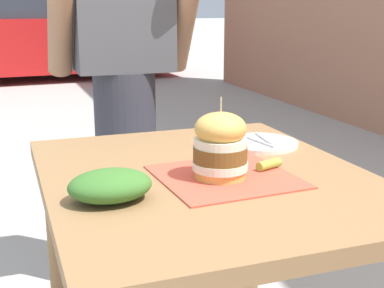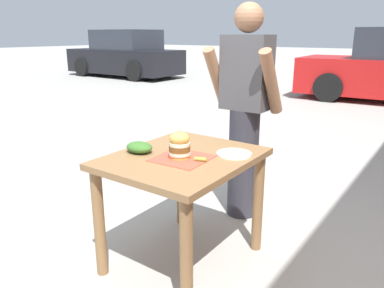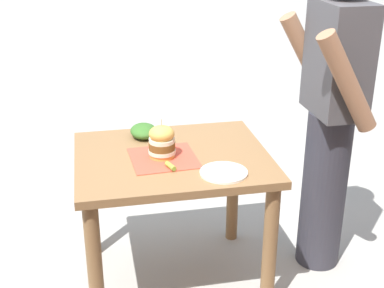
{
  "view_description": "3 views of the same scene",
  "coord_description": "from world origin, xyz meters",
  "px_view_note": "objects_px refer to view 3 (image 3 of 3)",
  "views": [
    {
      "loc": [
        -0.46,
        -1.18,
        1.15
      ],
      "look_at": [
        0.0,
        0.1,
        0.79
      ],
      "focal_mm": 50.0,
      "sensor_mm": 36.0,
      "label": 1
    },
    {
      "loc": [
        1.33,
        -1.76,
        1.47
      ],
      "look_at": [
        0.0,
        0.1,
        0.79
      ],
      "focal_mm": 35.0,
      "sensor_mm": 36.0,
      "label": 2
    },
    {
      "loc": [
        2.37,
        -0.38,
        1.83
      ],
      "look_at": [
        0.0,
        0.1,
        0.79
      ],
      "focal_mm": 50.0,
      "sensor_mm": 36.0,
      "label": 3
    }
  ],
  "objects_px": {
    "sandwich": "(162,142)",
    "pickle_spear": "(171,166)",
    "patio_table": "(173,180)",
    "diner_across_table": "(331,115)",
    "side_salad": "(144,131)",
    "side_plate_with_forks": "(224,172)"
  },
  "relations": [
    {
      "from": "pickle_spear",
      "to": "side_salad",
      "type": "xyz_separation_m",
      "value": [
        -0.42,
        -0.08,
        0.02
      ]
    },
    {
      "from": "sandwich",
      "to": "side_salad",
      "type": "height_order",
      "value": "sandwich"
    },
    {
      "from": "pickle_spear",
      "to": "diner_across_table",
      "type": "xyz_separation_m",
      "value": [
        -0.17,
        0.87,
        0.13
      ]
    },
    {
      "from": "sandwich",
      "to": "side_salad",
      "type": "relative_size",
      "value": 1.08
    },
    {
      "from": "patio_table",
      "to": "sandwich",
      "type": "xyz_separation_m",
      "value": [
        0.02,
        -0.05,
        0.22
      ]
    },
    {
      "from": "side_plate_with_forks",
      "to": "sandwich",
      "type": "bearing_deg",
      "value": -133.37
    },
    {
      "from": "pickle_spear",
      "to": "side_plate_with_forks",
      "type": "relative_size",
      "value": 0.32
    },
    {
      "from": "patio_table",
      "to": "sandwich",
      "type": "distance_m",
      "value": 0.23
    },
    {
      "from": "patio_table",
      "to": "side_salad",
      "type": "xyz_separation_m",
      "value": [
        -0.26,
        -0.11,
        0.17
      ]
    },
    {
      "from": "side_plate_with_forks",
      "to": "diner_across_table",
      "type": "distance_m",
      "value": 0.7
    },
    {
      "from": "pickle_spear",
      "to": "side_salad",
      "type": "height_order",
      "value": "side_salad"
    },
    {
      "from": "patio_table",
      "to": "side_salad",
      "type": "relative_size",
      "value": 5.26
    },
    {
      "from": "diner_across_table",
      "to": "patio_table",
      "type": "bearing_deg",
      "value": -89.05
    },
    {
      "from": "pickle_spear",
      "to": "side_plate_with_forks",
      "type": "bearing_deg",
      "value": 67.78
    },
    {
      "from": "patio_table",
      "to": "diner_across_table",
      "type": "height_order",
      "value": "diner_across_table"
    },
    {
      "from": "sandwich",
      "to": "pickle_spear",
      "type": "distance_m",
      "value": 0.16
    },
    {
      "from": "sandwich",
      "to": "diner_across_table",
      "type": "xyz_separation_m",
      "value": [
        -0.03,
        0.88,
        0.06
      ]
    },
    {
      "from": "patio_table",
      "to": "diner_across_table",
      "type": "bearing_deg",
      "value": 90.95
    },
    {
      "from": "side_salad",
      "to": "diner_across_table",
      "type": "bearing_deg",
      "value": 75.35
    },
    {
      "from": "patio_table",
      "to": "pickle_spear",
      "type": "height_order",
      "value": "pickle_spear"
    },
    {
      "from": "pickle_spear",
      "to": "side_salad",
      "type": "bearing_deg",
      "value": -169.66
    },
    {
      "from": "side_plate_with_forks",
      "to": "diner_across_table",
      "type": "relative_size",
      "value": 0.13
    }
  ]
}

